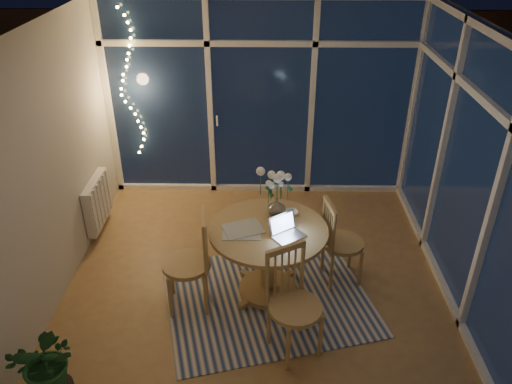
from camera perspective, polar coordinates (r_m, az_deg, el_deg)
floor at (r=5.42m, az=0.27°, el=-9.90°), size 4.00×4.00×0.00m
ceiling at (r=4.25m, az=0.36°, el=18.07°), size 4.00×4.00×0.00m
wall_back at (r=6.53m, az=0.56°, el=10.52°), size 4.00×0.04×2.60m
wall_front at (r=3.07m, az=-0.23°, el=-15.24°), size 4.00×0.04×2.60m
wall_left at (r=5.13m, az=-22.68°, el=2.37°), size 0.04×4.00×2.60m
wall_right at (r=5.08m, az=23.49°, el=1.97°), size 0.04×4.00×2.60m
window_wall_back at (r=6.50m, az=0.56°, el=10.40°), size 4.00×0.10×2.60m
window_wall_right at (r=5.07m, az=23.07°, el=1.98°), size 0.10×4.00×2.60m
radiator at (r=6.25m, az=-17.68°, el=-1.08°), size 0.10×0.70×0.58m
fairy_lights at (r=6.57m, az=-14.30°, el=11.79°), size 0.24×0.10×1.85m
garden_patio at (r=9.83m, az=3.65°, el=8.84°), size 12.00×6.00×0.10m
garden_fence at (r=10.00m, az=0.76°, el=15.05°), size 11.00×0.08×1.80m
garden_shrubs at (r=8.19m, az=-5.03°, el=8.17°), size 0.90×0.90×0.90m
rug at (r=5.19m, az=1.32°, el=-11.97°), size 2.36×2.07×0.01m
dining_table at (r=5.02m, az=1.37°, el=-7.92°), size 1.41×1.41×0.79m
chair_left at (r=4.83m, az=-7.98°, el=-7.92°), size 0.55×0.55×1.06m
chair_right at (r=5.22m, az=9.94°, el=-5.53°), size 0.53×0.53×0.97m
chair_front at (r=4.36m, az=4.55°, el=-12.84°), size 0.66×0.66×1.04m
laptop at (r=4.63m, az=3.78°, el=-4.07°), size 0.38×0.37×0.21m
flower_vase at (r=4.94m, az=2.36°, el=-1.65°), size 0.25×0.25×0.21m
bowl at (r=5.01m, az=4.05°, el=-2.33°), size 0.19×0.19×0.04m
newspapers at (r=4.76m, az=-1.57°, el=-4.41°), size 0.42×0.36×0.01m
phone at (r=4.75m, az=2.98°, el=-4.52°), size 0.12×0.10×0.01m
potted_plant at (r=4.38m, az=-22.55°, el=-18.04°), size 0.58×0.51×0.76m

